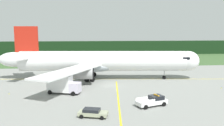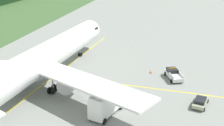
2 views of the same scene
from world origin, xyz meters
name	(u,v)px [view 1 (image 1 of 2)]	position (x,y,z in m)	size (l,w,h in m)	color
ground	(108,86)	(0.00, 0.00, 0.00)	(320.00, 320.00, 0.00)	gray
grass_verge	(98,60)	(0.00, 50.71, 0.02)	(320.00, 43.60, 0.04)	#3C5C30
distant_tree_line	(96,48)	(0.00, 73.06, 3.66)	(288.00, 4.94, 7.32)	black
taxiway_centerline_main	(103,79)	(-0.69, 7.72, 0.00)	(70.19, 0.30, 0.01)	yellow
taxiway_centerline_spur	(118,100)	(0.91, -12.36, 0.00)	(33.22, 0.30, 0.01)	yellow
airliner	(100,62)	(-1.29, 7.79, 4.80)	(53.86, 46.01, 14.15)	white
ops_pickup_truck	(153,101)	(6.40, -16.27, 0.90)	(5.90, 3.84, 1.94)	white
catering_truck	(63,84)	(-9.93, -6.25, 1.95)	(7.19, 4.49, 3.91)	silver
staff_car	(93,113)	(-4.13, -20.54, 0.70)	(4.77, 3.00, 1.30)	#9EA283
apron_cone	(156,97)	(8.37, -11.69, 0.28)	(0.46, 0.46, 0.58)	black
taxiway_edge_light_east	(221,87)	(25.39, -5.66, 0.23)	(0.12, 0.12, 0.42)	yellow
taxiway_edge_light_west	(9,93)	(-20.94, -5.66, 0.24)	(0.12, 0.12, 0.45)	yellow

